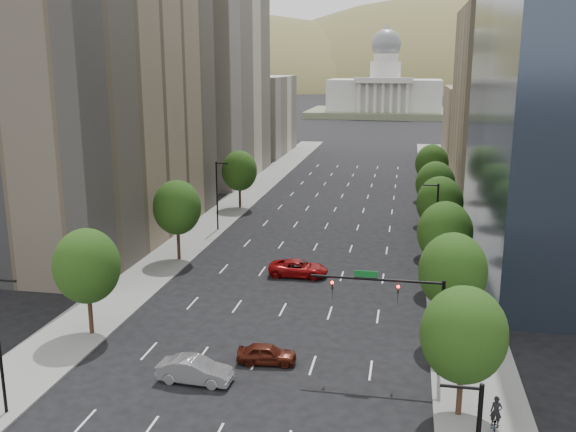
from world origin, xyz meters
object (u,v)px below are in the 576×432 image
Objects in this scene: traffic_signal at (405,304)px; car_red_far at (298,268)px; car_maroon at (267,354)px; cyclist at (495,422)px; capitol at (385,95)px; car_silver at (195,370)px.

traffic_signal is 1.52× the size of car_red_far.
traffic_signal is 10.65m from car_maroon.
car_red_far is 30.75m from cyclist.
cyclist is (15.90, -226.68, -7.61)m from capitol.
car_silver is at bearing 170.83° from car_red_far.
car_maroon is at bearing -89.78° from capitol.
car_maroon is 1.78× the size of cyclist.
capitol is 13.96× the size of car_maroon.
car_silver is 0.86× the size of car_red_far.
cyclist is at bearing -85.99° from capitol.
traffic_signal is 15.03m from car_silver.
cyclist reaches higher than car_silver.
cyclist is at bearing -96.23° from car_silver.
traffic_signal is at bearing 136.75° from cyclist.
capitol is 220.11m from car_maroon.
car_silver is (-4.19, -3.63, 0.12)m from car_maroon.
capitol is 24.79× the size of cyclist.
traffic_signal is 219.99m from capitol.
car_red_far is 2.48× the size of cyclist.
car_silver is at bearing -90.86° from capitol.
car_red_far is at bearing -4.82° from car_silver.
capitol reaches higher than car_silver.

